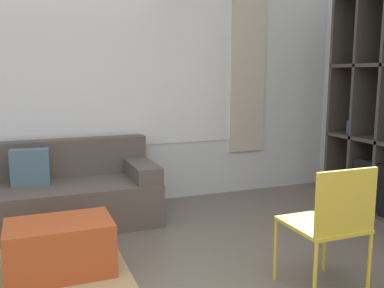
{
  "coord_description": "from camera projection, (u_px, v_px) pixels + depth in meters",
  "views": [
    {
      "loc": [
        -0.74,
        -1.7,
        1.43
      ],
      "look_at": [
        0.54,
        1.57,
        0.85
      ],
      "focal_mm": 40.0,
      "sensor_mm": 36.0,
      "label": 1
    }
  ],
  "objects": [
    {
      "name": "wall_back",
      "position": [
        99.0,
        81.0,
        4.49
      ],
      "size": [
        6.93,
        0.11,
        2.7
      ],
      "color": "silver",
      "rests_on": "ground_plane"
    },
    {
      "name": "couch_main",
      "position": [
        41.0,
        197.0,
        4.01
      ],
      "size": [
        2.14,
        0.83,
        0.78
      ],
      "color": "#564C47",
      "rests_on": "ground_plane"
    },
    {
      "name": "ottoman",
      "position": [
        60.0,
        248.0,
        3.05
      ],
      "size": [
        0.73,
        0.47,
        0.39
      ],
      "color": "#B74C23",
      "rests_on": "ground_plane"
    },
    {
      "name": "folding_chair",
      "position": [
        331.0,
        219.0,
        2.71
      ],
      "size": [
        0.44,
        0.46,
        0.86
      ],
      "rotation": [
        0.0,
        0.0,
        3.14
      ],
      "color": "gold",
      "rests_on": "ground_plane"
    }
  ]
}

